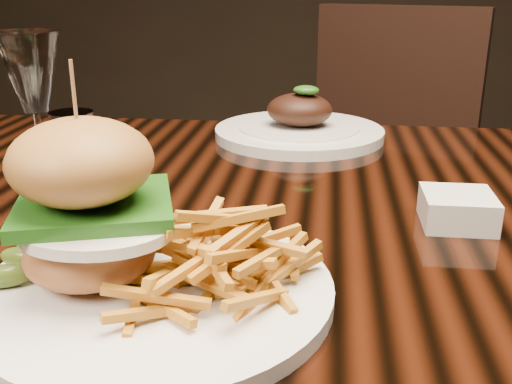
# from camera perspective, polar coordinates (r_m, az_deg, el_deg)

# --- Properties ---
(dining_table) EXTENTS (1.60, 0.90, 0.75)m
(dining_table) POSITION_cam_1_polar(r_m,az_deg,el_deg) (0.79, 4.68, -6.41)
(dining_table) COLOR black
(dining_table) RESTS_ON ground
(burger_plate) EXTENTS (0.32, 0.32, 0.21)m
(burger_plate) POSITION_cam_1_polar(r_m,az_deg,el_deg) (0.53, -10.45, -4.68)
(burger_plate) COLOR silver
(burger_plate) RESTS_ON dining_table
(ramekin) EXTENTS (0.09, 0.09, 0.04)m
(ramekin) POSITION_cam_1_polar(r_m,az_deg,el_deg) (0.73, 18.64, -1.56)
(ramekin) COLOR silver
(ramekin) RESTS_ON dining_table
(wine_glass) EXTENTS (0.08, 0.08, 0.21)m
(wine_glass) POSITION_cam_1_polar(r_m,az_deg,el_deg) (0.79, -20.54, 10.15)
(wine_glass) COLOR white
(wine_glass) RESTS_ON dining_table
(water_tumbler) EXTENTS (0.06, 0.06, 0.09)m
(water_tumbler) POSITION_cam_1_polar(r_m,az_deg,el_deg) (0.93, -16.95, 4.68)
(water_tumbler) COLOR white
(water_tumbler) RESTS_ON dining_table
(far_dish) EXTENTS (0.30, 0.30, 0.10)m
(far_dish) POSITION_cam_1_polar(r_m,az_deg,el_deg) (1.07, 4.14, 6.12)
(far_dish) COLOR silver
(far_dish) RESTS_ON dining_table
(chair_far) EXTENTS (0.59, 0.60, 0.95)m
(chair_far) POSITION_cam_1_polar(r_m,az_deg,el_deg) (1.67, 11.68, 2.60)
(chair_far) COLOR black
(chair_far) RESTS_ON ground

